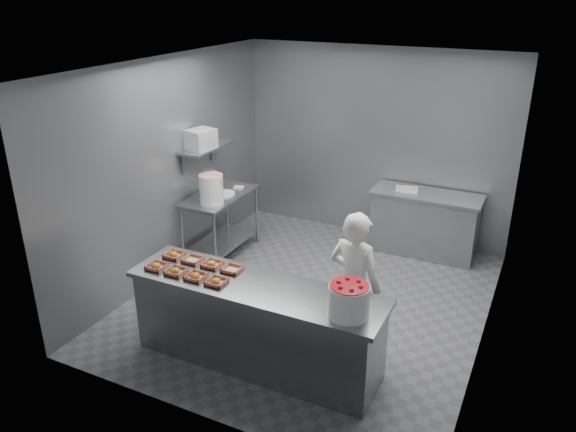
{
  "coord_description": "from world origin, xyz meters",
  "views": [
    {
      "loc": [
        2.36,
        -5.46,
        3.6
      ],
      "look_at": [
        -0.21,
        -0.2,
        1.15
      ],
      "focal_mm": 35.0,
      "sensor_mm": 36.0,
      "label": 1
    }
  ],
  "objects_px": {
    "prep_table": "(221,215)",
    "tray_2": "(196,276)",
    "tray_4": "(174,255)",
    "glaze_bucket": "(211,188)",
    "service_counter": "(257,324)",
    "back_counter": "(424,223)",
    "tray_6": "(212,264)",
    "tray_3": "(216,282)",
    "appliance": "(201,139)",
    "tray_0": "(157,266)",
    "worker": "(354,285)",
    "tray_7": "(232,269)",
    "tray_5": "(193,260)",
    "tray_1": "(176,271)",
    "strawberry_tub": "(349,299)"
  },
  "relations": [
    {
      "from": "back_counter",
      "to": "tray_0",
      "type": "relative_size",
      "value": 8.01
    },
    {
      "from": "tray_3",
      "to": "tray_4",
      "type": "height_order",
      "value": "same"
    },
    {
      "from": "tray_4",
      "to": "appliance",
      "type": "height_order",
      "value": "appliance"
    },
    {
      "from": "tray_7",
      "to": "appliance",
      "type": "distance_m",
      "value": 2.36
    },
    {
      "from": "tray_4",
      "to": "tray_7",
      "type": "relative_size",
      "value": 1.0
    },
    {
      "from": "service_counter",
      "to": "tray_4",
      "type": "distance_m",
      "value": 1.18
    },
    {
      "from": "tray_4",
      "to": "glaze_bucket",
      "type": "height_order",
      "value": "glaze_bucket"
    },
    {
      "from": "tray_3",
      "to": "tray_4",
      "type": "xyz_separation_m",
      "value": [
        -0.72,
        0.29,
        0.0
      ]
    },
    {
      "from": "tray_0",
      "to": "tray_3",
      "type": "height_order",
      "value": "same"
    },
    {
      "from": "appliance",
      "to": "tray_2",
      "type": "bearing_deg",
      "value": -44.92
    },
    {
      "from": "tray_1",
      "to": "tray_2",
      "type": "distance_m",
      "value": 0.24
    },
    {
      "from": "tray_3",
      "to": "tray_6",
      "type": "distance_m",
      "value": 0.38
    },
    {
      "from": "prep_table",
      "to": "tray_5",
      "type": "relative_size",
      "value": 6.4
    },
    {
      "from": "tray_4",
      "to": "strawberry_tub",
      "type": "xyz_separation_m",
      "value": [
        2.06,
        -0.25,
        0.14
      ]
    },
    {
      "from": "prep_table",
      "to": "tray_7",
      "type": "distance_m",
      "value": 2.25
    },
    {
      "from": "tray_5",
      "to": "glaze_bucket",
      "type": "bearing_deg",
      "value": 116.32
    },
    {
      "from": "tray_0",
      "to": "tray_2",
      "type": "relative_size",
      "value": 1.0
    },
    {
      "from": "tray_2",
      "to": "worker",
      "type": "relative_size",
      "value": 0.12
    },
    {
      "from": "service_counter",
      "to": "tray_3",
      "type": "xyz_separation_m",
      "value": [
        -0.35,
        -0.14,
        0.47
      ]
    },
    {
      "from": "tray_1",
      "to": "worker",
      "type": "bearing_deg",
      "value": 24.52
    },
    {
      "from": "tray_7",
      "to": "appliance",
      "type": "relative_size",
      "value": 0.55
    },
    {
      "from": "tray_2",
      "to": "tray_7",
      "type": "relative_size",
      "value": 1.0
    },
    {
      "from": "tray_3",
      "to": "worker",
      "type": "bearing_deg",
      "value": 32.87
    },
    {
      "from": "prep_table",
      "to": "glaze_bucket",
      "type": "height_order",
      "value": "glaze_bucket"
    },
    {
      "from": "service_counter",
      "to": "glaze_bucket",
      "type": "bearing_deg",
      "value": 133.73
    },
    {
      "from": "tray_2",
      "to": "tray_6",
      "type": "height_order",
      "value": "same"
    },
    {
      "from": "back_counter",
      "to": "tray_4",
      "type": "xyz_separation_m",
      "value": [
        -1.97,
        -3.11,
        0.47
      ]
    },
    {
      "from": "glaze_bucket",
      "to": "tray_7",
      "type": "bearing_deg",
      "value": -50.83
    },
    {
      "from": "tray_4",
      "to": "tray_5",
      "type": "height_order",
      "value": "tray_4"
    },
    {
      "from": "worker",
      "to": "appliance",
      "type": "relative_size",
      "value": 4.62
    },
    {
      "from": "worker",
      "to": "back_counter",
      "type": "bearing_deg",
      "value": -79.49
    },
    {
      "from": "tray_0",
      "to": "tray_3",
      "type": "bearing_deg",
      "value": 0.0
    },
    {
      "from": "tray_0",
      "to": "tray_6",
      "type": "distance_m",
      "value": 0.56
    },
    {
      "from": "back_counter",
      "to": "tray_6",
      "type": "height_order",
      "value": "tray_6"
    },
    {
      "from": "tray_1",
      "to": "tray_5",
      "type": "distance_m",
      "value": 0.29
    },
    {
      "from": "service_counter",
      "to": "back_counter",
      "type": "bearing_deg",
      "value": 74.52
    },
    {
      "from": "prep_table",
      "to": "tray_2",
      "type": "relative_size",
      "value": 6.4
    },
    {
      "from": "strawberry_tub",
      "to": "glaze_bucket",
      "type": "height_order",
      "value": "glaze_bucket"
    },
    {
      "from": "tray_5",
      "to": "appliance",
      "type": "xyz_separation_m",
      "value": [
        -0.99,
        1.68,
        0.77
      ]
    },
    {
      "from": "tray_6",
      "to": "tray_3",
      "type": "bearing_deg",
      "value": -50.34
    },
    {
      "from": "service_counter",
      "to": "prep_table",
      "type": "relative_size",
      "value": 2.17
    },
    {
      "from": "prep_table",
      "to": "tray_0",
      "type": "relative_size",
      "value": 6.4
    },
    {
      "from": "tray_0",
      "to": "tray_2",
      "type": "bearing_deg",
      "value": 0.0
    },
    {
      "from": "strawberry_tub",
      "to": "worker",
      "type": "bearing_deg",
      "value": 105.05
    },
    {
      "from": "glaze_bucket",
      "to": "appliance",
      "type": "relative_size",
      "value": 1.39
    },
    {
      "from": "tray_2",
      "to": "tray_4",
      "type": "bearing_deg",
      "value": 148.9
    },
    {
      "from": "tray_5",
      "to": "prep_table",
      "type": "bearing_deg",
      "value": 114.4
    },
    {
      "from": "glaze_bucket",
      "to": "appliance",
      "type": "distance_m",
      "value": 0.66
    },
    {
      "from": "prep_table",
      "to": "appliance",
      "type": "relative_size",
      "value": 3.5
    },
    {
      "from": "tray_1",
      "to": "tray_6",
      "type": "relative_size",
      "value": 1.0
    }
  ]
}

